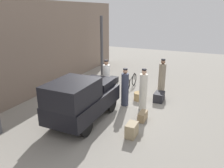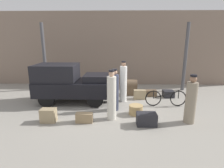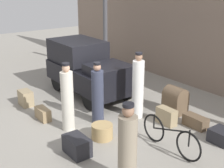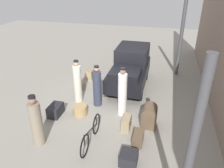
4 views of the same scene
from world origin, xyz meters
name	(u,v)px [view 1 (image 1 of 4)]	position (x,y,z in m)	size (l,w,h in m)	color
ground_plane	(114,106)	(0.00, 0.00, 0.00)	(30.00, 30.00, 0.00)	gray
station_building_facade	(37,49)	(0.00, 4.08, 2.25)	(16.00, 0.15, 4.50)	gray
canopy_pillar_right	(102,46)	(4.20, 2.72, 1.86)	(0.18, 0.18, 3.71)	#4C4C51
truck	(82,98)	(-1.71, 0.57, 0.93)	(3.34, 1.54, 1.74)	black
bicycle	(131,82)	(2.52, 0.13, 0.35)	(1.76, 0.04, 0.73)	black
wicker_basket	(139,96)	(1.14, -0.80, 0.18)	(0.53, 0.53, 0.37)	tan
porter_standing_middle	(143,91)	(0.22, -1.22, 0.83)	(0.32, 0.32, 1.79)	silver
porter_lifting_near_truck	(162,76)	(2.90, -1.44, 0.77)	(0.36, 0.36, 1.68)	gray
porter_with_bicycle	(125,89)	(0.32, -0.37, 0.78)	(0.32, 0.32, 1.69)	#33384C
porter_carrying_trunk	(106,81)	(0.71, 0.72, 0.87)	(0.32, 0.32, 1.88)	white
suitcase_small_leather	(104,84)	(2.11, 1.53, 0.15)	(0.67, 0.31, 0.31)	brown
trunk_barrel_dark	(92,84)	(1.16, 1.77, 0.41)	(0.61, 0.51, 0.80)	brown
trunk_large_brown	(132,130)	(-1.97, -1.51, 0.24)	(0.52, 0.33, 0.48)	#9E8966
trunk_wicker_pale	(159,97)	(1.40, -1.66, 0.21)	(0.66, 0.42, 0.42)	#232328
suitcase_black_upright	(143,116)	(-0.72, -1.51, 0.17)	(0.57, 0.25, 0.33)	#937A56
suitcase_tan_flat	(108,88)	(1.52, 1.05, 0.23)	(0.57, 0.27, 0.45)	#9E8966
trunk_umber_medium	(113,80)	(3.01, 1.40, 0.16)	(0.52, 0.49, 0.33)	#232328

